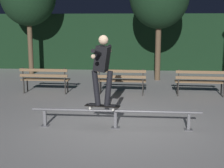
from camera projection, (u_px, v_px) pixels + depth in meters
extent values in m
plane|color=#ADAAA8|center=(116.00, 127.00, 7.40)|extent=(90.00, 90.00, 0.00)
cube|color=black|center=(130.00, 42.00, 16.49)|extent=(24.00, 1.20, 2.74)
cylinder|color=slate|center=(115.00, 111.00, 7.28)|extent=(3.80, 0.06, 0.06)
cube|color=slate|center=(45.00, 118.00, 7.46)|extent=(0.06, 0.06, 0.36)
cube|color=slate|center=(45.00, 126.00, 7.49)|extent=(0.18, 0.18, 0.01)
cube|color=slate|center=(115.00, 120.00, 7.32)|extent=(0.06, 0.06, 0.36)
cube|color=slate|center=(115.00, 128.00, 7.35)|extent=(0.18, 0.18, 0.01)
cube|color=slate|center=(189.00, 122.00, 7.19)|extent=(0.06, 0.06, 0.36)
cube|color=slate|center=(188.00, 130.00, 7.22)|extent=(0.18, 0.18, 0.01)
cube|color=black|center=(102.00, 106.00, 7.29)|extent=(0.80, 0.32, 0.02)
cube|color=black|center=(102.00, 105.00, 7.28)|extent=(0.78, 0.31, 0.00)
cube|color=#9E9EA3|center=(114.00, 107.00, 7.23)|extent=(0.08, 0.18, 0.02)
cube|color=#9E9EA3|center=(91.00, 106.00, 7.35)|extent=(0.08, 0.18, 0.02)
cylinder|color=beige|center=(113.00, 110.00, 7.16)|extent=(0.06, 0.04, 0.05)
cylinder|color=beige|center=(115.00, 108.00, 7.31)|extent=(0.06, 0.04, 0.05)
cylinder|color=beige|center=(90.00, 108.00, 7.28)|extent=(0.06, 0.04, 0.05)
cylinder|color=beige|center=(92.00, 107.00, 7.44)|extent=(0.06, 0.04, 0.05)
cube|color=black|center=(110.00, 105.00, 7.24)|extent=(0.27, 0.14, 0.03)
cube|color=black|center=(95.00, 104.00, 7.32)|extent=(0.27, 0.14, 0.03)
cylinder|color=black|center=(108.00, 89.00, 7.18)|extent=(0.22, 0.15, 0.79)
cylinder|color=black|center=(96.00, 88.00, 7.25)|extent=(0.22, 0.15, 0.79)
cube|color=black|center=(102.00, 59.00, 7.09)|extent=(0.38, 0.41, 0.57)
cylinder|color=black|center=(97.00, 53.00, 6.70)|extent=(0.18, 0.61, 0.21)
cylinder|color=black|center=(107.00, 50.00, 7.42)|extent=(0.18, 0.61, 0.21)
sphere|color=beige|center=(93.00, 57.00, 6.44)|extent=(0.09, 0.09, 0.09)
sphere|color=beige|center=(110.00, 51.00, 7.70)|extent=(0.09, 0.09, 0.09)
sphere|color=beige|center=(103.00, 40.00, 7.01)|extent=(0.21, 0.21, 0.21)
cube|color=#282623|center=(68.00, 86.00, 11.03)|extent=(0.04, 0.04, 0.44)
cube|color=#282623|center=(65.00, 88.00, 10.72)|extent=(0.04, 0.04, 0.44)
cube|color=#282623|center=(65.00, 75.00, 10.59)|extent=(0.04, 0.04, 0.44)
cube|color=#282623|center=(27.00, 85.00, 11.18)|extent=(0.04, 0.04, 0.44)
cube|color=#282623|center=(24.00, 87.00, 10.87)|extent=(0.04, 0.04, 0.44)
cube|color=#282623|center=(23.00, 74.00, 10.75)|extent=(0.04, 0.04, 0.44)
cube|color=brown|center=(47.00, 79.00, 11.04)|extent=(1.60, 0.13, 0.04)
cube|color=brown|center=(46.00, 79.00, 10.90)|extent=(1.60, 0.13, 0.04)
cube|color=brown|center=(44.00, 80.00, 10.77)|extent=(1.60, 0.13, 0.04)
cube|color=brown|center=(44.00, 76.00, 10.67)|extent=(1.60, 0.08, 0.09)
cube|color=brown|center=(43.00, 70.00, 10.64)|extent=(1.60, 0.08, 0.09)
cube|color=#282623|center=(143.00, 87.00, 10.82)|extent=(0.04, 0.04, 0.44)
cube|color=#282623|center=(143.00, 89.00, 10.50)|extent=(0.04, 0.04, 0.44)
cube|color=#282623|center=(143.00, 76.00, 10.38)|extent=(0.04, 0.04, 0.44)
cube|color=#282623|center=(101.00, 86.00, 10.97)|extent=(0.04, 0.04, 0.44)
cube|color=#282623|center=(99.00, 88.00, 10.66)|extent=(0.04, 0.04, 0.44)
cube|color=#282623|center=(99.00, 75.00, 10.53)|extent=(0.04, 0.04, 0.44)
cube|color=brown|center=(122.00, 80.00, 10.83)|extent=(1.60, 0.13, 0.04)
cube|color=brown|center=(121.00, 81.00, 10.69)|extent=(1.60, 0.13, 0.04)
cube|color=brown|center=(121.00, 81.00, 10.55)|extent=(1.60, 0.13, 0.04)
cube|color=brown|center=(121.00, 77.00, 10.46)|extent=(1.60, 0.08, 0.09)
cube|color=brown|center=(121.00, 71.00, 10.42)|extent=(1.60, 0.08, 0.09)
cube|color=#282623|center=(221.00, 89.00, 10.60)|extent=(0.04, 0.04, 0.44)
cube|color=#282623|center=(223.00, 91.00, 10.29)|extent=(0.04, 0.04, 0.44)
cube|color=#282623|center=(177.00, 88.00, 10.76)|extent=(0.04, 0.04, 0.44)
cube|color=#282623|center=(178.00, 90.00, 10.44)|extent=(0.04, 0.04, 0.44)
cube|color=#282623|center=(179.00, 76.00, 10.32)|extent=(0.04, 0.04, 0.44)
cube|color=brown|center=(200.00, 81.00, 10.61)|extent=(1.60, 0.13, 0.04)
cube|color=brown|center=(200.00, 82.00, 10.48)|extent=(1.60, 0.13, 0.04)
cube|color=brown|center=(201.00, 83.00, 10.34)|extent=(1.60, 0.13, 0.04)
cube|color=brown|center=(201.00, 78.00, 10.24)|extent=(1.60, 0.08, 0.09)
cube|color=brown|center=(202.00, 72.00, 10.21)|extent=(1.60, 0.08, 0.09)
cylinder|color=brown|center=(158.00, 51.00, 13.23)|extent=(0.22, 0.22, 2.36)
cylinder|color=brown|center=(30.00, 47.00, 14.85)|extent=(0.22, 0.22, 2.47)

